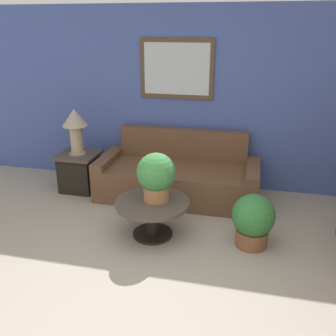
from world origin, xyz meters
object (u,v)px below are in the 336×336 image
at_px(side_table, 79,171).
at_px(potted_plant_floor, 253,220).
at_px(couch_main, 178,177).
at_px(table_lamp, 75,124).
at_px(potted_plant_on_table, 156,175).
at_px(coffee_table, 152,211).

xyz_separation_m(side_table, potted_plant_floor, (2.54, -0.98, 0.03)).
relative_size(couch_main, table_lamp, 3.37).
relative_size(couch_main, potted_plant_on_table, 3.99).
distance_m(side_table, potted_plant_floor, 2.73).
bearing_deg(table_lamp, potted_plant_on_table, -33.84).
height_order(couch_main, side_table, couch_main).
distance_m(coffee_table, table_lamp, 1.87).
bearing_deg(couch_main, potted_plant_floor, -45.50).
xyz_separation_m(potted_plant_on_table, potted_plant_floor, (1.10, -0.01, -0.42)).
bearing_deg(potted_plant_floor, side_table, 158.98).
distance_m(coffee_table, side_table, 1.74).
bearing_deg(coffee_table, side_table, 144.00).
height_order(coffee_table, side_table, side_table).
bearing_deg(coffee_table, couch_main, 86.37).
relative_size(side_table, potted_plant_floor, 0.93).
relative_size(coffee_table, table_lamp, 1.29).
bearing_deg(table_lamp, potted_plant_floor, -21.02).
bearing_deg(side_table, potted_plant_on_table, -33.84).
relative_size(couch_main, side_table, 3.94).
height_order(couch_main, coffee_table, couch_main).
xyz_separation_m(coffee_table, potted_plant_on_table, (0.04, 0.05, 0.42)).
bearing_deg(potted_plant_floor, couch_main, 134.50).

